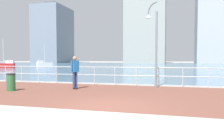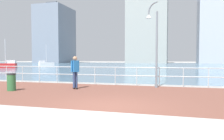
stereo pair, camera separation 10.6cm
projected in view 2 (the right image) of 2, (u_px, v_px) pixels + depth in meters
The scene contains 12 objects.
ground at pixel (162, 67), 46.28m from camera, with size 220.00×220.00×0.00m, color #ADAAA5.
brick_paving at pixel (125, 94), 10.60m from camera, with size 28.00×7.20×0.01m, color brown.
harbor_water at pixel (164, 66), 57.40m from camera, with size 180.00×88.00×0.00m, color slate.
waterfront_railing at pixel (137, 73), 14.03m from camera, with size 25.25×0.06×1.17m.
lamppost at pixel (154, 40), 13.13m from camera, with size 0.77×0.50×5.03m.
skateboarder at pixel (75, 69), 12.39m from camera, with size 0.40×0.52×1.84m.
trash_bin at pixel (11, 82), 11.76m from camera, with size 0.46×0.46×0.93m.
sailboat_blue at pixel (46, 64), 56.92m from camera, with size 3.19×3.79×5.36m.
sailboat_navy at pixel (6, 65), 42.81m from camera, with size 4.13×2.57×5.56m.
tower_brick at pixel (147, 29), 92.31m from camera, with size 16.31×12.22×29.62m.
tower_slate at pixel (55, 35), 104.66m from camera, with size 13.11×17.81×27.70m.
tower_beige at pixel (219, 23), 86.13m from camera, with size 15.49×11.54×33.26m.
Camera 2 is at (2.23, -7.37, 1.68)m, focal length 35.76 mm.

